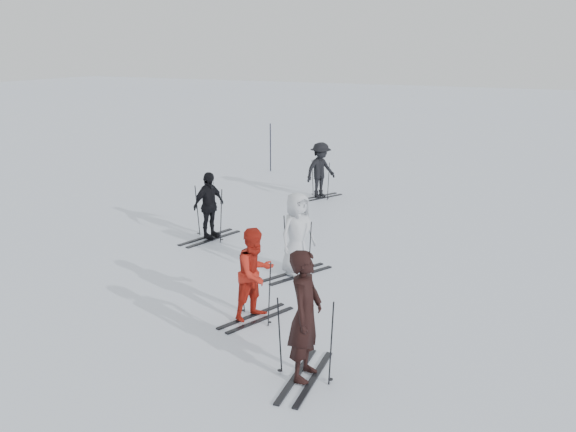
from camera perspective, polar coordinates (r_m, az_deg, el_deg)
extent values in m
plane|color=silver|center=(13.28, -1.91, -5.19)|extent=(120.00, 120.00, 0.00)
imported|color=black|center=(9.00, 1.54, -8.96)|extent=(0.53, 0.73, 1.88)
imported|color=#AE2013|center=(10.94, -2.92, -5.27)|extent=(0.83, 0.94, 1.60)
imported|color=#B9BDC3|center=(12.99, 0.84, -1.69)|extent=(0.83, 0.98, 1.70)
imported|color=black|center=(15.52, -7.05, 0.85)|extent=(0.59, 1.01, 1.62)
imported|color=black|center=(19.59, 2.91, 4.03)|extent=(1.02, 1.24, 1.68)
cylinder|color=black|center=(23.71, -1.57, 6.11)|extent=(0.05, 0.05, 1.76)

